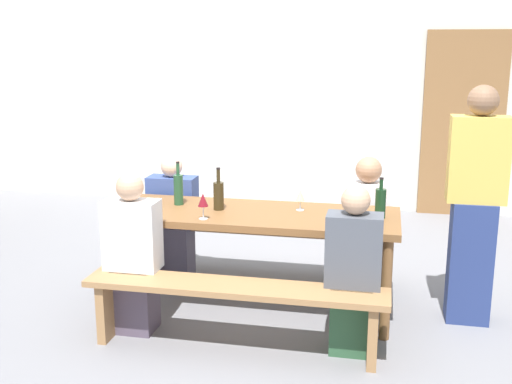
{
  "coord_description": "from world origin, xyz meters",
  "views": [
    {
      "loc": [
        0.9,
        -4.29,
        1.93
      ],
      "look_at": [
        0.0,
        0.0,
        0.9
      ],
      "focal_mm": 43.89,
      "sensor_mm": 36.0,
      "label": 1
    }
  ],
  "objects": [
    {
      "name": "seated_guest_near_0",
      "position": [
        -0.74,
        -0.52,
        0.52
      ],
      "size": [
        0.37,
        0.24,
        1.11
      ],
      "rotation": [
        0.0,
        0.0,
        1.57
      ],
      "color": "#544859",
      "rests_on": "ground"
    },
    {
      "name": "tasting_table",
      "position": [
        0.0,
        0.0,
        0.67
      ],
      "size": [
        2.05,
        0.74,
        0.75
      ],
      "color": "brown",
      "rests_on": "ground"
    },
    {
      "name": "wine_bottle_0",
      "position": [
        -0.62,
        0.1,
        0.87
      ],
      "size": [
        0.07,
        0.07,
        0.33
      ],
      "color": "#234C2D",
      "rests_on": "tasting_table"
    },
    {
      "name": "wine_bottle_1",
      "position": [
        0.88,
        0.03,
        0.86
      ],
      "size": [
        0.08,
        0.08,
        0.29
      ],
      "color": "#143319",
      "rests_on": "tasting_table"
    },
    {
      "name": "wine_bottle_2",
      "position": [
        -0.28,
        0.01,
        0.86
      ],
      "size": [
        0.08,
        0.08,
        0.31
      ],
      "color": "#332814",
      "rests_on": "tasting_table"
    },
    {
      "name": "wine_glass_1",
      "position": [
        -0.32,
        -0.26,
        0.88
      ],
      "size": [
        0.07,
        0.07,
        0.18
      ],
      "color": "silver",
      "rests_on": "tasting_table"
    },
    {
      "name": "wooden_door",
      "position": [
        1.74,
        3.12,
        1.05
      ],
      "size": [
        0.9,
        0.06,
        2.1
      ],
      "primitive_type": "cube",
      "color": "olive",
      "rests_on": "ground"
    },
    {
      "name": "wine_glass_0",
      "position": [
        0.31,
        0.12,
        0.85
      ],
      "size": [
        0.06,
        0.06,
        0.15
      ],
      "color": "silver",
      "rests_on": "tasting_table"
    },
    {
      "name": "ground_plane",
      "position": [
        0.0,
        0.0,
        0.0
      ],
      "size": [
        24.0,
        24.0,
        0.0
      ],
      "primitive_type": "plane",
      "color": "slate"
    },
    {
      "name": "seated_guest_far_0",
      "position": [
        -0.82,
        0.52,
        0.49
      ],
      "size": [
        0.4,
        0.24,
        1.05
      ],
      "rotation": [
        0.0,
        0.0,
        -1.57
      ],
      "color": "#514D63",
      "rests_on": "ground"
    },
    {
      "name": "bench_near",
      "position": [
        0.0,
        -0.67,
        0.35
      ],
      "size": [
        1.95,
        0.3,
        0.45
      ],
      "color": "#9E7247",
      "rests_on": "ground"
    },
    {
      "name": "seated_guest_far_1",
      "position": [
        0.78,
        0.52,
        0.52
      ],
      "size": [
        0.36,
        0.24,
        1.09
      ],
      "rotation": [
        0.0,
        0.0,
        -1.57
      ],
      "color": "#2C424B",
      "rests_on": "ground"
    },
    {
      "name": "back_wall",
      "position": [
        0.0,
        3.26,
        1.6
      ],
      "size": [
        14.0,
        0.2,
        3.2
      ],
      "primitive_type": "cube",
      "color": "silver",
      "rests_on": "ground"
    },
    {
      "name": "standing_host",
      "position": [
        1.52,
        0.13,
        0.82
      ],
      "size": [
        0.39,
        0.24,
        1.68
      ],
      "rotation": [
        0.0,
        0.0,
        3.14
      ],
      "color": "navy",
      "rests_on": "ground"
    },
    {
      "name": "seated_guest_near_1",
      "position": [
        0.74,
        -0.52,
        0.52
      ],
      "size": [
        0.35,
        0.24,
        1.09
      ],
      "rotation": [
        0.0,
        0.0,
        1.57
      ],
      "color": "#2D5537",
      "rests_on": "ground"
    },
    {
      "name": "bench_far",
      "position": [
        0.0,
        0.67,
        0.35
      ],
      "size": [
        1.95,
        0.3,
        0.45
      ],
      "color": "#9E7247",
      "rests_on": "ground"
    }
  ]
}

